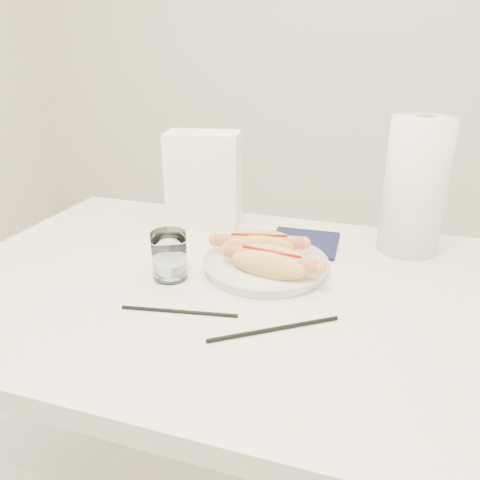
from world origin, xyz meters
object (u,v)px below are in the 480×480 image
(plate, at_px, (266,265))
(napkin_box, at_px, (204,180))
(water_glass, at_px, (169,255))
(table, at_px, (235,308))
(hotdog_right, at_px, (271,262))
(hotdog_left, at_px, (259,245))
(paper_towel_roll, at_px, (415,186))

(plate, relative_size, napkin_box, 1.05)
(water_glass, distance_m, napkin_box, 0.32)
(table, height_order, hotdog_right, hotdog_right)
(table, relative_size, hotdog_right, 6.13)
(plate, bearing_deg, napkin_box, 136.26)
(hotdog_left, distance_m, hotdog_right, 0.09)
(hotdog_right, height_order, paper_towel_roll, paper_towel_roll)
(plate, relative_size, hotdog_right, 1.29)
(water_glass, bearing_deg, hotdog_right, 11.10)
(hotdog_right, bearing_deg, paper_towel_roll, 52.86)
(napkin_box, height_order, paper_towel_roll, paper_towel_roll)
(table, xyz_separation_m, napkin_box, (-0.18, 0.29, 0.18))
(plate, relative_size, water_glass, 2.57)
(water_glass, height_order, paper_towel_roll, paper_towel_roll)
(water_glass, xyz_separation_m, paper_towel_roll, (0.46, 0.30, 0.10))
(paper_towel_roll, bearing_deg, hotdog_right, -134.86)
(water_glass, bearing_deg, plate, 27.74)
(plate, height_order, paper_towel_roll, paper_towel_roll)
(hotdog_left, xyz_separation_m, paper_towel_roll, (0.30, 0.18, 0.11))
(plate, distance_m, paper_towel_roll, 0.38)
(hotdog_right, bearing_deg, hotdog_left, 128.76)
(table, xyz_separation_m, plate, (0.04, 0.07, 0.07))
(table, bearing_deg, hotdog_left, 77.48)
(hotdog_left, height_order, napkin_box, napkin_box)
(plate, bearing_deg, hotdog_right, -64.89)
(napkin_box, bearing_deg, hotdog_left, -53.06)
(plate, bearing_deg, table, -120.36)
(table, xyz_separation_m, paper_towel_roll, (0.32, 0.28, 0.21))
(table, distance_m, paper_towel_roll, 0.48)
(hotdog_left, bearing_deg, hotdog_right, -71.75)
(napkin_box, distance_m, paper_towel_roll, 0.50)
(hotdog_left, relative_size, water_glass, 1.95)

